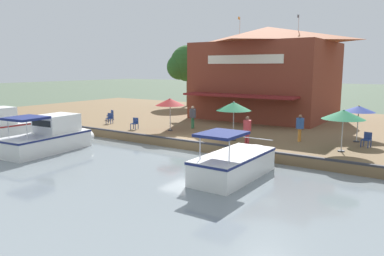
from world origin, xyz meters
TOP-DOWN VIEW (x-y plane):
  - ground_plane at (0.00, 0.00)m, footprint 220.00×220.00m
  - quay_deck at (-11.00, 0.00)m, footprint 22.00×56.00m
  - quay_edge_fender at (-0.10, 0.00)m, footprint 0.20×50.40m
  - waterfront_restaurant at (-13.64, -0.61)m, footprint 11.18×11.68m
  - patio_umbrella_by_entrance at (-2.55, 8.63)m, footprint 2.26×2.26m
  - patio_umbrella_mid_patio_left at (-5.88, 8.77)m, footprint 1.91×1.91m
  - patio_umbrella_far_corner at (-2.71, -3.20)m, footprint 2.09×2.09m
  - patio_umbrella_back_row at (-2.04, 2.29)m, footprint 2.17×2.17m
  - cafe_chair_under_first_umbrella at (-1.73, -5.73)m, footprint 0.52×0.52m
  - cafe_chair_beside_entrance at (-2.68, -9.37)m, footprint 0.57×0.57m
  - cafe_chair_far_corner_seat at (-4.60, 9.54)m, footprint 0.53×0.53m
  - cafe_chair_mid_patio at (-4.24, -10.88)m, footprint 0.56×0.56m
  - person_mid_patio at (-4.00, 5.84)m, footprint 0.47×0.47m
  - person_at_quay_edge at (-1.37, 3.57)m, footprint 0.47×0.47m
  - person_near_entrance at (-4.47, -2.43)m, footprint 0.48×0.48m
  - motorboat_distant_upstream at (3.01, 5.29)m, footprint 5.73×2.08m
  - motorboat_mid_row at (4.51, -6.67)m, footprint 6.37×2.79m
  - tree_upstream_bank at (-17.94, -12.59)m, footprint 4.44×4.23m

SIDE VIEW (x-z plane):
  - ground_plane at x=0.00m, z-range 0.00..0.00m
  - quay_deck at x=-11.00m, z-range 0.00..0.60m
  - quay_edge_fender at x=-0.10m, z-range 0.60..0.70m
  - motorboat_distant_upstream at x=3.01m, z-range -0.42..1.85m
  - motorboat_mid_row at x=4.51m, z-range -0.24..2.02m
  - cafe_chair_under_first_umbrella at x=-1.73m, z-range 0.65..1.50m
  - cafe_chair_beside_entrance at x=-2.68m, z-range 0.65..1.50m
  - cafe_chair_far_corner_seat at x=-4.60m, z-range 0.65..1.50m
  - cafe_chair_mid_patio at x=-4.24m, z-range 0.65..1.50m
  - person_mid_patio at x=-4.00m, z-range 0.81..2.48m
  - person_at_quay_edge at x=-1.37m, z-range 0.81..2.49m
  - person_near_entrance at x=-4.47m, z-range 0.82..2.51m
  - patio_umbrella_by_entrance at x=-2.55m, z-range 1.46..3.78m
  - patio_umbrella_mid_patio_left at x=-5.88m, z-range 1.49..3.75m
  - patio_umbrella_far_corner at x=-2.71m, z-range 1.49..3.87m
  - patio_umbrella_back_row at x=-2.04m, z-range 1.52..3.96m
  - waterfront_restaurant at x=-13.64m, z-range 0.12..9.27m
  - tree_upstream_bank at x=-17.94m, z-range 1.92..9.02m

